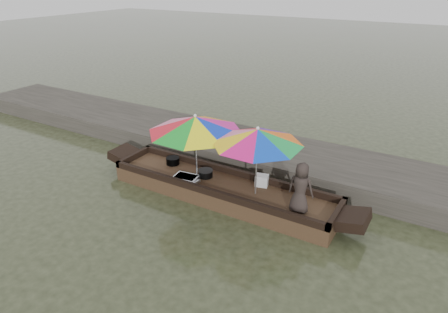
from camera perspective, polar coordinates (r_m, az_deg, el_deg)
The scene contains 11 objects.
water at distance 9.27m, azimuth -0.32°, elevation -5.84°, with size 80.00×80.00×0.00m, color #2A2E1A.
dock at distance 10.89m, azimuth 5.65°, elevation 0.39°, with size 22.00×2.20×0.50m, color #2D2B26.
boat_hull at distance 9.19m, azimuth -0.32°, elevation -4.90°, with size 5.37×1.20×0.35m, color black.
cooking_pot at distance 10.08m, azimuth -7.32°, elevation -0.61°, with size 0.33×0.33×0.17m, color black.
tray_crayfish at distance 9.31m, azimuth -5.46°, elevation -3.06°, with size 0.56×0.39×0.09m, color silver.
tray_scallop at distance 9.23m, azimuth -5.45°, elevation -3.41°, with size 0.56×0.39×0.06m, color silver.
charcoal_grill at distance 9.39m, azimuth -2.65°, elevation -2.47°, with size 0.33×0.33×0.16m, color black.
supply_bag at distance 9.02m, azimuth 5.43°, elevation -3.42°, with size 0.28×0.22×0.26m, color silver.
vendor at distance 7.99m, azimuth 10.90°, elevation -4.41°, with size 0.53×0.34×1.07m, color #2B2320.
umbrella_bow at distance 9.09m, azimuth -4.01°, elevation 1.40°, with size 2.16×2.16×1.55m, color #0C32D8, non-canonical shape.
umbrella_stern at distance 8.39m, azimuth 4.67°, elevation -0.72°, with size 1.91×1.91×1.55m, color #FF630C, non-canonical shape.
Camera 1 is at (4.12, -6.84, 4.72)m, focal length 32.00 mm.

